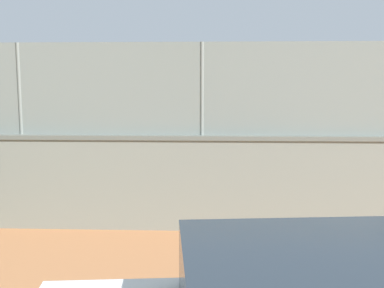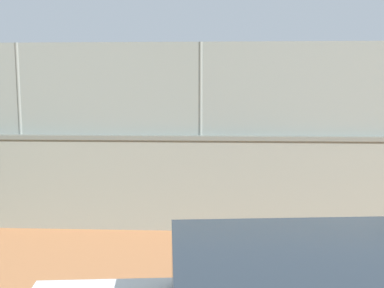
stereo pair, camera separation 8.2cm
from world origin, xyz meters
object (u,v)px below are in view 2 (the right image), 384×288
sports_ball (266,197)px  player_baseline_waiting (213,154)px  player_at_service_line (274,143)px  player_near_wall_returning (103,137)px

sports_ball → player_baseline_waiting: bearing=-34.5°
player_at_service_line → sports_ball: 3.20m
player_near_wall_returning → sports_ball: 7.10m
player_near_wall_returning → player_at_service_line: player_at_service_line is taller
player_baseline_waiting → player_near_wall_returning: bearing=-44.1°
player_baseline_waiting → player_at_service_line: player_at_service_line is taller
player_baseline_waiting → player_at_service_line: 2.79m
player_at_service_line → sports_ball: size_ratio=17.07×
player_at_service_line → player_baseline_waiting: bearing=50.0°
player_near_wall_returning → sports_ball: size_ratio=16.21×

